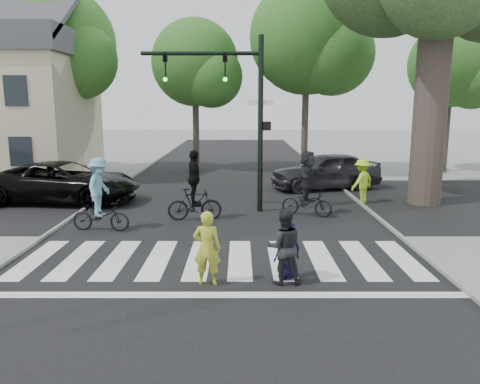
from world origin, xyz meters
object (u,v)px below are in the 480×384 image
object	(u,v)px
traffic_signal	(236,99)
pedestrian_child	(288,251)
cyclist_mid	(194,192)
car_grey	(325,171)
car_suv	(64,182)
cyclist_right	(307,187)
cyclist_left	(100,200)
pedestrian_woman	(207,248)
pedestrian_adult	(284,247)

from	to	relation	value
traffic_signal	pedestrian_child	xyz separation A→B (m)	(1.19, -6.48, -3.27)
cyclist_mid	car_grey	world-z (taller)	cyclist_mid
pedestrian_child	car_suv	world-z (taller)	car_suv
cyclist_right	car_suv	world-z (taller)	cyclist_right
cyclist_left	cyclist_right	size ratio (longest dim) A/B	0.99
pedestrian_woman	pedestrian_child	size ratio (longest dim) A/B	1.26
pedestrian_adult	pedestrian_woman	bearing A→B (deg)	0.41
pedestrian_adult	car_grey	world-z (taller)	car_grey
cyclist_left	cyclist_mid	world-z (taller)	cyclist_mid
pedestrian_child	traffic_signal	bearing A→B (deg)	-104.09
cyclist_mid	cyclist_right	world-z (taller)	cyclist_mid
pedestrian_woman	car_suv	bearing A→B (deg)	-49.58
pedestrian_child	car_grey	size ratio (longest dim) A/B	0.26
pedestrian_adult	cyclist_mid	bearing A→B (deg)	-68.42
traffic_signal	cyclist_left	bearing A→B (deg)	-147.19
cyclist_right	cyclist_mid	bearing A→B (deg)	-170.82
cyclist_right	car_suv	bearing A→B (deg)	166.23
cyclist_mid	car_grey	size ratio (longest dim) A/B	0.47
pedestrian_adult	car_suv	size ratio (longest dim) A/B	0.28
pedestrian_adult	cyclist_left	distance (m)	6.57
cyclist_left	car_suv	size ratio (longest dim) A/B	0.39
pedestrian_woman	cyclist_left	bearing A→B (deg)	-46.29
traffic_signal	pedestrian_adult	size ratio (longest dim) A/B	3.72
car_grey	car_suv	bearing A→B (deg)	-88.60
pedestrian_woman	cyclist_left	xyz separation A→B (m)	(-3.46, 4.25, 0.16)
traffic_signal	cyclist_left	size ratio (longest dim) A/B	2.72
traffic_signal	cyclist_right	size ratio (longest dim) A/B	2.70
traffic_signal	cyclist_right	distance (m)	3.83
car_grey	cyclist_right	bearing A→B (deg)	-30.69
cyclist_left	car_grey	xyz separation A→B (m)	(7.95, 7.03, -0.13)
pedestrian_adult	cyclist_left	xyz separation A→B (m)	(-5.06, 4.18, 0.15)
pedestrian_child	cyclist_right	bearing A→B (deg)	-126.34
pedestrian_adult	car_grey	distance (m)	11.58
cyclist_mid	traffic_signal	bearing A→B (deg)	43.45
traffic_signal	cyclist_mid	bearing A→B (deg)	-136.55
traffic_signal	pedestrian_adult	bearing A→B (deg)	-81.09
pedestrian_child	cyclist_right	size ratio (longest dim) A/B	0.57
cyclist_left	cyclist_mid	size ratio (longest dim) A/B	0.96
pedestrian_woman	car_grey	bearing A→B (deg)	-107.19
pedestrian_child	car_suv	size ratio (longest dim) A/B	0.22
traffic_signal	car_suv	xyz separation A→B (m)	(-6.61, 1.55, -3.11)
cyclist_right	car_suv	size ratio (longest dim) A/B	0.39
cyclist_right	car_grey	distance (m)	5.33
pedestrian_woman	traffic_signal	bearing A→B (deg)	-90.01
cyclist_left	cyclist_right	xyz separation A→B (m)	(6.41, 1.92, 0.03)
traffic_signal	cyclist_mid	xyz separation A→B (m)	(-1.33, -1.26, -2.96)
pedestrian_child	car_grey	xyz separation A→B (m)	(2.76, 10.93, 0.19)
pedestrian_child	car_grey	distance (m)	11.27
cyclist_left	pedestrian_child	bearing A→B (deg)	-36.91
cyclist_mid	pedestrian_adult	bearing A→B (deg)	-66.50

